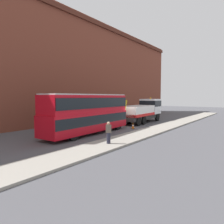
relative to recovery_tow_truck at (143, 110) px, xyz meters
name	(u,v)px	position (x,y,z in m)	size (l,w,h in m)	color
ground_plane	(124,127)	(-5.67, -0.38, -1.76)	(120.00, 120.00, 0.00)	#4C4C51
near_kerb	(156,130)	(-5.67, -4.58, -1.68)	(60.00, 2.80, 0.15)	gray
building_facade	(76,68)	(-5.67, 8.19, 6.31)	(60.00, 1.50, 16.00)	brown
recovery_tow_truck	(143,110)	(0.00, 0.00, 0.00)	(10.19, 3.03, 3.67)	#2D2D2D
double_decker_bus	(89,112)	(-11.85, -0.02, 0.47)	(11.13, 3.03, 4.06)	#B70C19
pedestrian_onlooker	(109,133)	(-14.67, -4.71, -0.77)	(0.42, 0.47, 1.71)	#232333
traffic_cone_near_bus	(133,126)	(-6.30, -2.00, -1.42)	(0.36, 0.36, 0.72)	orange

